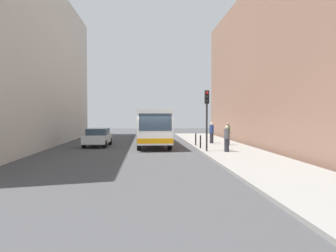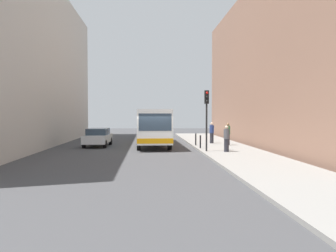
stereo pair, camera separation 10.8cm
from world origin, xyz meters
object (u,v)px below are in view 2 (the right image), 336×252
Objects in this scene: bollard_near at (200,142)px; bus at (152,125)px; bollard_mid at (196,139)px; traffic_light at (207,109)px; car_beside_bus at (98,137)px; car_behind_bus at (146,131)px; pedestrian_far_sidewalk at (212,133)px; pedestrian_near_signal at (227,139)px; pedestrian_mid_sidewalk at (228,134)px.

bus is at bearing 129.41° from bollard_near.
traffic_light is at bearing -88.68° from bollard_mid.
traffic_light reaches higher than car_beside_bus.
pedestrian_far_sidewalk reaches higher than car_behind_bus.
pedestrian_near_signal is at bearing 124.48° from bus.
pedestrian_mid_sidewalk is at bearing 98.32° from pedestrian_near_signal.
pedestrian_mid_sidewalk is (2.49, 4.26, -1.95)m from traffic_light.
pedestrian_far_sidewalk reaches higher than car_beside_bus.
pedestrian_mid_sidewalk is (2.59, -0.07, 0.43)m from bollard_mid.
car_behind_bus is 4.73× the size of bollard_near.
bus is at bearing 119.89° from traffic_light.
bus reaches higher than pedestrian_mid_sidewalk.
car_beside_bus is 8.08m from bollard_mid.
pedestrian_near_signal is at bearing -77.07° from pedestrian_mid_sidewalk.
car_beside_bus and car_behind_bus have the same top height.
pedestrian_near_signal is at bearing -41.22° from pedestrian_far_sidewalk.
car_behind_bus is 13.50m from pedestrian_mid_sidewalk.
bollard_near is 0.53× the size of pedestrian_far_sidewalk.
car_behind_bus is 4.73× the size of bollard_mid.
bus is 8.31m from pedestrian_near_signal.
traffic_light is (3.58, -6.23, 1.28)m from bus.
car_beside_bus is at bearing 66.02° from car_behind_bus.
car_beside_bus is at bearing 145.16° from traffic_light.
bus is at bearing 151.37° from bollard_mid.
pedestrian_near_signal reaches higher than car_behind_bus.
car_behind_bus reaches higher than bollard_mid.
bus is 6.33× the size of pedestrian_near_signal.
bus reaches higher than pedestrian_near_signal.
pedestrian_mid_sidewalk is (10.56, -1.36, 0.27)m from car_beside_bus.
bollard_mid is at bearing 128.61° from pedestrian_near_signal.
car_beside_bus is at bearing 155.55° from bollard_near.
pedestrian_far_sidewalk is at bearing 110.30° from pedestrian_near_signal.
traffic_light is at bearing -92.79° from pedestrian_mid_sidewalk.
bollard_near is at bearing 141.49° from pedestrian_near_signal.
bus is 4.11m from bollard_mid.
bollard_near is at bearing 102.78° from car_behind_bus.
bollard_mid is (3.48, -1.90, -1.10)m from bus.
bollard_mid is 2.55m from pedestrian_far_sidewalk.
traffic_light is 5.30m from pedestrian_mid_sidewalk.
car_behind_bus is (3.99, 10.43, 0.00)m from car_beside_bus.
car_behind_bus is at bearing -109.02° from car_beside_bus.
traffic_light is (8.07, -5.62, 2.22)m from car_beside_bus.
pedestrian_near_signal is at bearing -61.44° from bollard_near.
pedestrian_mid_sidewalk reaches higher than pedestrian_far_sidewalk.
pedestrian_mid_sidewalk is at bearing 174.58° from car_beside_bus.
pedestrian_near_signal reaches higher than bollard_mid.
bollard_mid is (7.97, -1.29, -0.16)m from car_beside_bus.
pedestrian_mid_sidewalk is 2.17m from pedestrian_far_sidewalk.
car_beside_bus is at bearing -159.79° from pedestrian_mid_sidewalk.
bollard_near is 1.00× the size of bollard_mid.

